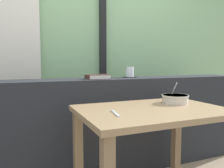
% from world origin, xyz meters
% --- Properties ---
extents(outdoor_backdrop, '(4.80, 0.08, 2.80)m').
position_xyz_m(outdoor_backdrop, '(0.00, 1.26, 1.40)').
color(outdoor_backdrop, '#8EBC89').
rests_on(outdoor_backdrop, ground).
extents(curtain_left_panel, '(0.56, 0.06, 2.50)m').
position_xyz_m(curtain_left_panel, '(-0.81, 1.16, 1.25)').
color(curtain_left_panel, silver).
rests_on(curtain_left_panel, ground).
extents(window_divider_post, '(0.07, 0.05, 2.60)m').
position_xyz_m(window_divider_post, '(0.17, 1.19, 1.30)').
color(window_divider_post, black).
rests_on(window_divider_post, ground).
extents(dark_console_ledge, '(2.80, 0.33, 0.85)m').
position_xyz_m(dark_console_ledge, '(0.00, 0.55, 0.43)').
color(dark_console_ledge, '#23262B').
rests_on(dark_console_ledge, ground).
extents(breakfast_table, '(0.96, 0.67, 0.69)m').
position_xyz_m(breakfast_table, '(0.05, -0.08, 0.57)').
color(breakfast_table, '#826849').
rests_on(breakfast_table, ground).
extents(coaster_square, '(0.10, 0.10, 0.00)m').
position_xyz_m(coaster_square, '(0.23, 0.60, 0.86)').
color(coaster_square, black).
rests_on(coaster_square, dark_console_ledge).
extents(juice_glass, '(0.07, 0.07, 0.10)m').
position_xyz_m(juice_glass, '(0.23, 0.60, 0.90)').
color(juice_glass, white).
rests_on(juice_glass, coaster_square).
extents(closed_book, '(0.20, 0.14, 0.04)m').
position_xyz_m(closed_book, '(-0.12, 0.53, 0.87)').
color(closed_book, '#47231E').
rests_on(closed_book, dark_console_ledge).
extents(soup_bowl, '(0.20, 0.20, 0.16)m').
position_xyz_m(soup_bowl, '(0.31, 0.03, 0.73)').
color(soup_bowl, beige).
rests_on(soup_bowl, breakfast_table).
extents(fork_utensil, '(0.04, 0.17, 0.01)m').
position_xyz_m(fork_utensil, '(-0.24, -0.13, 0.70)').
color(fork_utensil, silver).
rests_on(fork_utensil, breakfast_table).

